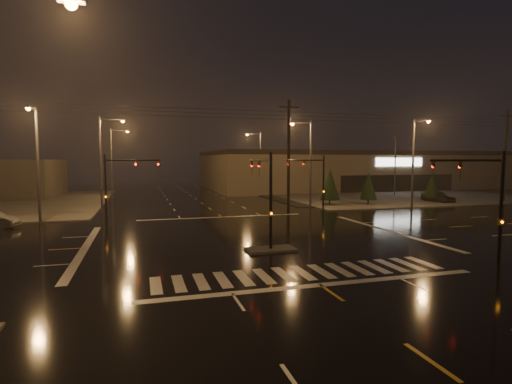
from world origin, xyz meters
TOP-DOWN VIEW (x-y plane):
  - ground at (0.00, 0.00)m, footprint 140.00×140.00m
  - sidewalk_ne at (30.00, 30.00)m, footprint 36.00×36.00m
  - median_island at (0.00, -4.00)m, footprint 3.00×1.60m
  - crosswalk at (0.00, -9.00)m, footprint 15.00×2.60m
  - stop_bar_near at (0.00, -11.00)m, footprint 16.00×0.50m
  - stop_bar_far at (0.00, 11.00)m, footprint 16.00×0.50m
  - parking_lot at (35.00, 28.00)m, footprint 50.00×24.00m
  - retail_building at (35.00, 45.99)m, footprint 60.20×28.30m
  - signal_mast_median at (0.00, -3.07)m, footprint 0.25×4.59m
  - signal_mast_ne at (9.50, 10.14)m, footprint 4.84×1.86m
  - signal_mast_nw at (-9.50, 10.14)m, footprint 4.84×1.86m
  - signal_mast_se at (10.23, -9.75)m, footprint 1.55×3.87m
  - streetlight_1 at (-11.18, 18.00)m, footprint 2.77×0.32m
  - streetlight_2 at (-11.18, 34.00)m, footprint 2.77×0.32m
  - streetlight_3 at (11.18, 16.00)m, footprint 2.77×0.32m
  - streetlight_4 at (11.18, 36.00)m, footprint 2.77×0.32m
  - streetlight_5 at (-16.00, 11.18)m, footprint 0.32×2.77m
  - streetlight_6 at (22.00, 11.18)m, footprint 0.32×2.77m
  - utility_pole_1 at (8.00, 14.00)m, footprint 2.20×0.32m
  - utility_pole_2 at (38.00, 14.00)m, footprint 2.20×0.32m
  - conifer_0 at (14.62, 17.21)m, footprint 2.44×2.44m
  - conifer_1 at (19.43, 16.38)m, footprint 2.12×2.12m
  - conifer_2 at (28.89, 16.55)m, footprint 1.95×1.95m
  - car_parked at (29.67, 16.24)m, footprint 2.38×4.71m

SIDE VIEW (x-z plane):
  - ground at x=0.00m, z-range 0.00..0.00m
  - crosswalk at x=0.00m, z-range 0.00..0.01m
  - stop_bar_near at x=0.00m, z-range 0.00..0.01m
  - stop_bar_far at x=0.00m, z-range 0.00..0.01m
  - parking_lot at x=35.00m, z-range 0.00..0.08m
  - sidewalk_ne at x=30.00m, z-range 0.00..0.12m
  - median_island at x=0.00m, z-range 0.00..0.15m
  - car_parked at x=29.67m, z-range 0.00..1.54m
  - conifer_2 at x=28.89m, z-range 0.35..4.10m
  - conifer_1 at x=19.43m, z-range 0.35..4.36m
  - conifer_0 at x=14.62m, z-range 0.35..4.86m
  - signal_mast_se at x=10.23m, z-range 0.71..6.71m
  - signal_mast_median at x=0.00m, z-range 0.75..6.75m
  - signal_mast_ne at x=9.50m, z-range 0.79..6.79m
  - signal_mast_nw at x=-9.50m, z-range 0.79..6.79m
  - retail_building at x=35.00m, z-range 0.24..7.44m
  - streetlight_1 at x=-11.18m, z-range 0.80..10.80m
  - streetlight_2 at x=-11.18m, z-range 0.80..10.80m
  - streetlight_3 at x=11.18m, z-range 0.80..10.80m
  - streetlight_4 at x=11.18m, z-range 0.80..10.80m
  - streetlight_5 at x=-16.00m, z-range 0.80..10.80m
  - streetlight_6 at x=22.00m, z-range 0.80..10.80m
  - utility_pole_1 at x=8.00m, z-range 0.13..12.13m
  - utility_pole_2 at x=38.00m, z-range 0.13..12.13m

